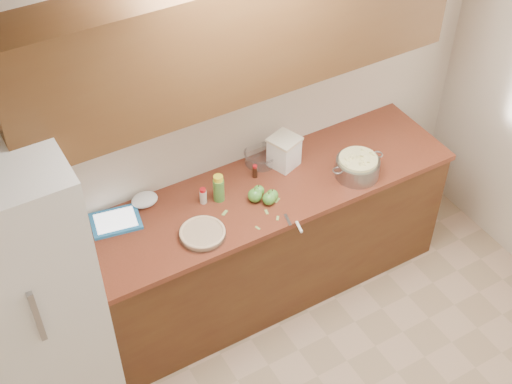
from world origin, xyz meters
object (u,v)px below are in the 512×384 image
colander (357,167)px  flour_canister (284,151)px  pie (203,234)px  tablet (116,221)px

colander → flour_canister: (-0.34, 0.32, 0.04)m
pie → tablet: size_ratio=0.86×
pie → tablet: bearing=137.7°
colander → tablet: (-1.47, 0.36, -0.06)m
colander → flour_canister: bearing=137.3°
tablet → pie: bearing=-31.9°
colander → tablet: colander is taller
pie → colander: (1.08, -0.01, 0.04)m
colander → tablet: bearing=166.1°
colander → pie: bearing=179.5°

